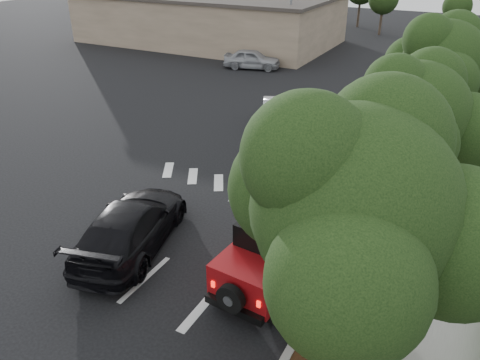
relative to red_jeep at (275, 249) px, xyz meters
The scene contains 15 objects.
ground 3.75m from the red_jeep, 152.09° to the right, with size 120.00×120.00×0.00m, color black.
curb 10.45m from the red_jeep, 82.23° to the left, with size 0.20×70.00×0.15m, color #9E9B93.
planting_strip 10.63m from the red_jeep, 76.86° to the left, with size 1.80×70.00×0.12m, color black.
sidewalk 11.21m from the red_jeep, 67.33° to the left, with size 2.00×70.00×0.12m, color gray.
commercial_building 34.22m from the red_jeep, 124.14° to the left, with size 22.00×12.00×4.00m, color gray.
street_tree_mid 5.47m from the red_jeep, 63.41° to the left, with size 3.20×3.20×5.32m, color black, non-canonical shape.
street_tree_far 11.61m from the red_jeep, 77.99° to the left, with size 3.40×3.40×5.62m, color black, non-canonical shape.
light_pole_a 26.19m from the red_jeep, 111.74° to the left, with size 2.00×0.22×9.00m, color slate, non-canonical shape.
light_pole_b 37.86m from the red_jeep, 106.41° to the left, with size 2.00×0.22×9.00m, color slate, non-canonical shape.
red_jeep is the anchor object (origin of this frame).
silver_suv_ahead 9.70m from the red_jeep, 90.14° to the left, with size 2.31×5.01×1.39m, color #A0A4A8.
black_suv_oncoming 4.54m from the red_jeep, behind, with size 2.10×5.17×1.50m, color black.
silver_sedan_oncoming 11.75m from the red_jeep, 112.68° to the left, with size 1.74×4.98×1.64m, color #B7BABF.
parked_suv 23.83m from the red_jeep, 118.02° to the left, with size 1.64×4.08×1.39m, color #A7A8AE.
terracotta_planter 3.68m from the red_jeep, 22.17° to the right, with size 0.71×0.71×1.24m.
Camera 1 is at (7.18, -7.89, 8.48)m, focal length 35.00 mm.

